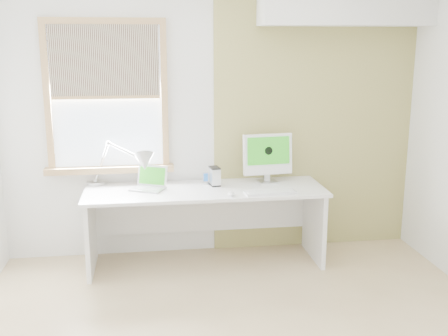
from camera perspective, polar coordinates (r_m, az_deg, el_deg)
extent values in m
cube|color=white|center=(5.20, -1.10, 4.99)|extent=(4.00, 0.02, 2.60)
cube|color=white|center=(1.86, 12.41, -10.64)|extent=(4.00, 0.02, 2.60)
cube|color=#95944A|center=(5.39, 9.58, 5.11)|extent=(2.00, 0.02, 2.60)
cube|color=white|center=(5.26, 12.81, 16.79)|extent=(1.60, 0.40, 0.42)
cube|color=#9E794C|center=(5.17, -18.26, 7.09)|extent=(0.06, 0.06, 1.42)
cube|color=#9E794C|center=(5.09, -6.36, 7.58)|extent=(0.06, 0.06, 1.42)
cube|color=#9E794C|center=(5.09, -12.75, 15.01)|extent=(1.00, 0.06, 0.06)
cube|color=#9E794C|center=(5.20, -12.01, -0.13)|extent=(1.20, 0.14, 0.06)
cube|color=#D1E2F9|center=(5.12, -12.34, 7.39)|extent=(1.00, 0.01, 1.30)
cube|color=beige|center=(5.06, -12.56, 11.00)|extent=(0.98, 0.02, 0.65)
cube|color=#9E794C|center=(5.08, -12.38, 7.34)|extent=(0.98, 0.03, 0.03)
cube|color=white|center=(4.94, -2.00, -2.40)|extent=(2.20, 0.70, 0.03)
cube|color=white|center=(5.05, -13.98, -6.77)|extent=(0.04, 0.64, 0.70)
cube|color=white|center=(5.25, 9.55, -5.78)|extent=(0.04, 0.64, 0.70)
cube|color=white|center=(5.32, -2.34, -4.23)|extent=(2.08, 0.02, 0.48)
cylinder|color=#BABCBE|center=(5.25, -13.47, -1.49)|extent=(0.23, 0.23, 0.02)
sphere|color=#BABCBE|center=(5.25, -13.48, -1.29)|extent=(0.07, 0.07, 0.05)
cylinder|color=#BABCBE|center=(5.18, -12.84, 0.63)|extent=(0.17, 0.08, 0.38)
sphere|color=#BABCBE|center=(5.11, -12.19, 2.60)|extent=(0.06, 0.06, 0.05)
cylinder|color=#BABCBE|center=(5.04, -10.52, 1.82)|extent=(0.31, 0.18, 0.15)
sphere|color=#BABCBE|center=(4.97, -8.81, 1.03)|extent=(0.05, 0.05, 0.04)
cone|color=#BABCBE|center=(4.97, -8.46, 0.66)|extent=(0.21, 0.26, 0.23)
cube|color=#BABCBE|center=(4.95, -8.10, -2.22)|extent=(0.35, 0.31, 0.02)
cube|color=#B2B5B7|center=(4.94, -8.10, -2.12)|extent=(0.28, 0.22, 0.00)
cube|color=#BABCBE|center=(5.01, -7.62, -0.80)|extent=(0.29, 0.18, 0.19)
cube|color=#207D16|center=(5.00, -7.65, -0.82)|extent=(0.25, 0.15, 0.15)
cylinder|color=#BABCBE|center=(5.09, -1.96, -1.64)|extent=(0.08, 0.08, 0.02)
cube|color=#BABCBE|center=(5.07, -1.97, -0.99)|extent=(0.05, 0.02, 0.10)
cube|color=#194C99|center=(5.07, -1.95, -1.00)|extent=(0.04, 0.01, 0.07)
cube|color=#BABCBE|center=(5.04, -1.00, -0.87)|extent=(0.10, 0.14, 0.17)
cube|color=black|center=(5.02, -1.01, 0.03)|extent=(0.10, 0.15, 0.01)
cube|color=black|center=(5.06, -1.00, -1.76)|extent=(0.10, 0.15, 0.01)
cube|color=#BABCBE|center=(5.18, 4.67, -1.45)|extent=(0.19, 0.17, 0.01)
cube|color=#BABCBE|center=(5.19, 4.58, -0.50)|extent=(0.06, 0.03, 0.16)
cube|color=white|center=(5.14, 4.66, 1.47)|extent=(0.48, 0.13, 0.39)
cube|color=#207D16|center=(5.10, 4.76, 1.84)|extent=(0.42, 0.07, 0.26)
cylinder|color=black|center=(5.10, 4.77, 1.83)|extent=(0.08, 0.02, 0.08)
cube|color=white|center=(4.79, 4.97, -2.63)|extent=(0.47, 0.17, 0.02)
cube|color=white|center=(4.79, 4.97, -2.52)|extent=(0.43, 0.13, 0.00)
ellipsoid|color=white|center=(4.71, 0.77, -2.77)|extent=(0.07, 0.11, 0.03)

